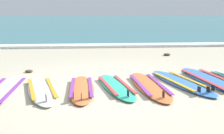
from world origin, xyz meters
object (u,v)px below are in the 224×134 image
Objects in this scene: surfboard_5 at (149,85)px; surfboard_7 at (212,80)px; surfboard_2 at (42,89)px; surfboard_1 at (2,91)px; surfboard_6 at (181,82)px; surfboard_3 at (81,88)px; surfboard_4 at (116,86)px.

surfboard_5 is 0.89× the size of surfboard_7.
surfboard_1 is at bearing -176.87° from surfboard_2.
surfboard_1 and surfboard_5 have the same top height.
surfboard_6 and surfboard_7 have the same top height.
surfboard_7 is (0.74, 0.11, -0.00)m from surfboard_6.
surfboard_5 is 0.78m from surfboard_6.
surfboard_1 is 1.10× the size of surfboard_2.
surfboard_3 and surfboard_4 have the same top height.
surfboard_6 is at bearing 6.49° from surfboard_2.
surfboard_5 is at bearing 3.36° from surfboard_1.
surfboard_5 is at bearing 3.44° from surfboard_2.
surfboard_1 is 0.74m from surfboard_2.
surfboard_3 is at bearing -171.04° from surfboard_4.
surfboard_4 and surfboard_6 have the same top height.
surfboard_5 is at bearing 0.11° from surfboard_4.
surfboard_1 and surfboard_7 have the same top height.
surfboard_4 is at bearing -171.99° from surfboard_6.
surfboard_3 is 0.77× the size of surfboard_7.
surfboard_2 is 1.49m from surfboard_4.
surfboard_2 is 0.83× the size of surfboard_7.
surfboard_5 is at bearing -168.08° from surfboard_7.
surfboard_7 is (2.89, 0.43, -0.00)m from surfboard_3.
surfboard_1 is 2.23m from surfboard_4.
surfboard_6 is at bearing 8.32° from surfboard_3.
surfboard_3 is 0.87× the size of surfboard_5.
surfboard_2 is (0.74, 0.04, -0.00)m from surfboard_1.
surfboard_3 is 2.17m from surfboard_6.
surfboard_7 is at bearing 8.64° from surfboard_6.
surfboard_6 is (2.15, 0.31, -0.00)m from surfboard_3.
surfboard_6 is (3.67, 0.37, 0.00)m from surfboard_1.
surfboard_4 is (1.48, 0.13, 0.00)m from surfboard_2.
surfboard_1 is 1.14× the size of surfboard_4.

